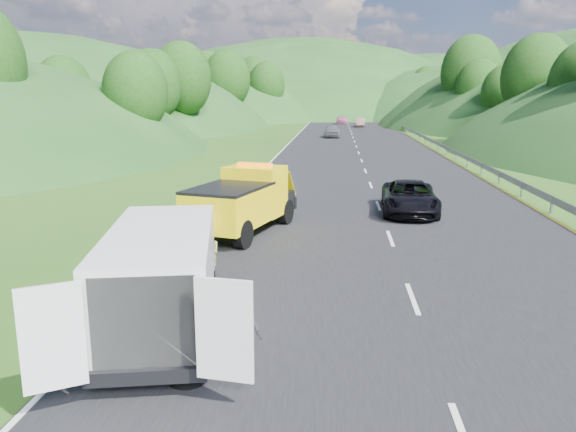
# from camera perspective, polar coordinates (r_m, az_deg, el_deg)

# --- Properties ---
(ground) EXTENTS (320.00, 320.00, 0.00)m
(ground) POSITION_cam_1_polar(r_m,az_deg,el_deg) (16.29, 1.05, -5.65)
(ground) COLOR #38661E
(ground) RESTS_ON ground
(road_surface) EXTENTS (14.00, 200.00, 0.02)m
(road_surface) POSITION_cam_1_polar(r_m,az_deg,el_deg) (55.73, 6.96, 7.01)
(road_surface) COLOR black
(road_surface) RESTS_ON ground
(guardrail) EXTENTS (0.06, 140.00, 1.52)m
(guardrail) POSITION_cam_1_polar(r_m,az_deg,el_deg) (68.78, 12.76, 7.77)
(guardrail) COLOR gray
(guardrail) RESTS_ON ground
(tree_line_left) EXTENTS (14.00, 140.00, 14.00)m
(tree_line_left) POSITION_cam_1_polar(r_m,az_deg,el_deg) (78.25, -10.04, 8.38)
(tree_line_left) COLOR #285017
(tree_line_left) RESTS_ON ground
(tree_line_right) EXTENTS (14.00, 140.00, 14.00)m
(tree_line_right) POSITION_cam_1_polar(r_m,az_deg,el_deg) (78.76, 21.30, 7.77)
(tree_line_right) COLOR #285017
(tree_line_right) RESTS_ON ground
(hills_backdrop) EXTENTS (201.00, 288.60, 44.00)m
(hills_backdrop) POSITION_cam_1_polar(r_m,az_deg,el_deg) (150.36, 7.10, 10.24)
(hills_backdrop) COLOR #2D5B23
(hills_backdrop) RESTS_ON ground
(tow_truck) EXTENTS (3.60, 6.11, 2.48)m
(tow_truck) POSITION_cam_1_polar(r_m,az_deg,el_deg) (20.58, -4.58, 1.57)
(tow_truck) COLOR black
(tow_truck) RESTS_ON ground
(white_van) EXTENTS (3.95, 6.84, 2.29)m
(white_van) POSITION_cam_1_polar(r_m,az_deg,el_deg) (12.19, -12.64, -5.79)
(white_van) COLOR black
(white_van) RESTS_ON ground
(woman) EXTENTS (0.54, 0.64, 1.53)m
(woman) POSITION_cam_1_polar(r_m,az_deg,el_deg) (18.00, -8.46, -4.04)
(woman) COLOR white
(woman) RESTS_ON ground
(child) EXTENTS (0.61, 0.62, 1.00)m
(child) POSITION_cam_1_polar(r_m,az_deg,el_deg) (16.92, -7.73, -5.08)
(child) COLOR tan
(child) RESTS_ON ground
(worker) EXTENTS (1.01, 0.59, 1.56)m
(worker) POSITION_cam_1_polar(r_m,az_deg,el_deg) (11.09, -5.25, -14.65)
(worker) COLOR black
(worker) RESTS_ON ground
(suitcase) EXTENTS (0.41, 0.29, 0.59)m
(suitcase) POSITION_cam_1_polar(r_m,az_deg,el_deg) (18.22, -13.09, -3.07)
(suitcase) COLOR #635D4A
(suitcase) RESTS_ON ground
(spare_tire) EXTENTS (0.69, 0.69, 0.20)m
(spare_tire) POSITION_cam_1_polar(r_m,az_deg,el_deg) (10.57, -10.16, -16.22)
(spare_tire) COLOR black
(spare_tire) RESTS_ON ground
(passing_suv) EXTENTS (2.53, 5.03, 1.37)m
(passing_suv) POSITION_cam_1_polar(r_m,az_deg,el_deg) (24.70, 12.18, 0.27)
(passing_suv) COLOR black
(passing_suv) RESTS_ON ground
(dist_car_a) EXTENTS (1.79, 4.44, 1.51)m
(dist_car_a) POSITION_cam_1_polar(r_m,az_deg,el_deg) (67.65, 4.51, 7.96)
(dist_car_a) COLOR #4B4A4F
(dist_car_a) RESTS_ON ground
(dist_car_b) EXTENTS (1.44, 4.14, 1.37)m
(dist_car_b) POSITION_cam_1_polar(r_m,az_deg,el_deg) (90.15, 7.30, 8.96)
(dist_car_b) COLOR brown
(dist_car_b) RESTS_ON ground
(dist_car_c) EXTENTS (1.90, 4.66, 1.35)m
(dist_car_c) POSITION_cam_1_polar(r_m,az_deg,el_deg) (100.02, 5.50, 9.31)
(dist_car_c) COLOR #AA5579
(dist_car_c) RESTS_ON ground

